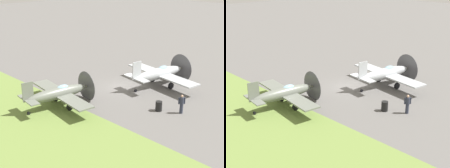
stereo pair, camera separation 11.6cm
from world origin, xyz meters
The scene contains 6 objects.
ground_plane centered at (0.00, 0.00, 0.00)m, with size 160.00×160.00×0.00m, color #605E5B.
grass_verge centered at (0.00, -12.28, 0.00)m, with size 120.00×11.00×0.01m, color olive.
airplane_lead centered at (2.41, 3.06, 1.41)m, with size 9.54×7.59×3.38m.
airplane_wingman centered at (-0.68, -7.89, 1.31)m, with size 8.85×7.02×3.13m.
ground_crew_chief centered at (8.10, -1.16, 0.91)m, with size 0.44×0.51×1.73m.
fuel_drum centered at (6.39, -2.15, 0.45)m, with size 0.60×0.60×0.90m, color black.
Camera 2 is at (23.04, -24.33, 12.53)m, focal length 53.65 mm.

